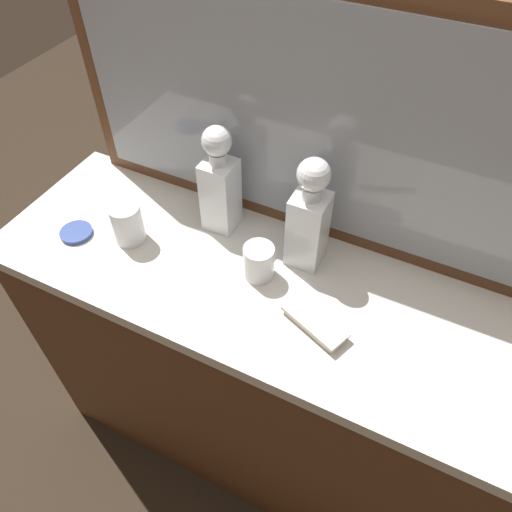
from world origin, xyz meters
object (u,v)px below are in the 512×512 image
at_px(crystal_decanter_right, 308,223).
at_px(silver_brush_left, 315,323).
at_px(crystal_decanter_far_right, 220,189).
at_px(crystal_tumbler_center, 258,263).
at_px(porcelain_dish, 76,233).
at_px(crystal_tumbler_rear, 128,225).

relative_size(crystal_decanter_right, silver_brush_left, 1.81).
distance_m(crystal_decanter_far_right, crystal_decanter_right, 0.25).
distance_m(crystal_tumbler_center, silver_brush_left, 0.20).
xyz_separation_m(crystal_decanter_far_right, porcelain_dish, (-0.33, -0.20, -0.12)).
bearing_deg(crystal_tumbler_center, porcelain_dish, -169.73).
height_order(crystal_decanter_far_right, silver_brush_left, crystal_decanter_far_right).
bearing_deg(porcelain_dish, crystal_decanter_right, 18.14).
height_order(crystal_tumbler_rear, silver_brush_left, crystal_tumbler_rear).
height_order(crystal_decanter_right, crystal_tumbler_rear, crystal_decanter_right).
bearing_deg(silver_brush_left, porcelain_dish, -179.37).
relative_size(crystal_decanter_far_right, silver_brush_left, 1.80).
height_order(crystal_decanter_far_right, crystal_decanter_right, crystal_decanter_right).
height_order(crystal_decanter_far_right, crystal_tumbler_center, crystal_decanter_far_right).
bearing_deg(porcelain_dish, crystal_tumbler_rear, 20.39).
xyz_separation_m(crystal_decanter_right, porcelain_dish, (-0.57, -0.19, -0.12)).
relative_size(crystal_decanter_right, porcelain_dish, 3.59).
bearing_deg(crystal_decanter_right, crystal_tumbler_center, -129.74).
relative_size(crystal_decanter_far_right, crystal_tumbler_rear, 2.75).
bearing_deg(crystal_decanter_far_right, crystal_tumbler_center, -35.37).
bearing_deg(crystal_tumbler_center, crystal_decanter_far_right, 144.63).
bearing_deg(crystal_tumbler_center, crystal_decanter_right, 50.26).
distance_m(crystal_decanter_right, silver_brush_left, 0.23).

